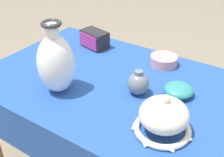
% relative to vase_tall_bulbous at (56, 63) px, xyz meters
% --- Properties ---
extents(display_table, '(1.32, 0.80, 0.71)m').
position_rel_vase_tall_bulbous_xyz_m(display_table, '(0.21, 0.17, -0.20)').
color(display_table, olive).
rests_on(display_table, ground_plane).
extents(vase_tall_bulbous, '(0.16, 0.16, 0.31)m').
position_rel_vase_tall_bulbous_xyz_m(vase_tall_bulbous, '(0.00, 0.00, 0.00)').
color(vase_tall_bulbous, white).
rests_on(vase_tall_bulbous, display_table).
extents(vase_dome_bell, '(0.21, 0.22, 0.16)m').
position_rel_vase_tall_bulbous_xyz_m(vase_dome_bell, '(0.49, 0.01, -0.07)').
color(vase_dome_bell, white).
rests_on(vase_dome_bell, display_table).
extents(mosaic_tile_box, '(0.17, 0.12, 0.09)m').
position_rel_vase_tall_bulbous_xyz_m(mosaic_tile_box, '(-0.13, 0.44, -0.09)').
color(mosaic_tile_box, '#232328').
rests_on(mosaic_tile_box, display_table).
extents(jar_round_slate, '(0.09, 0.09, 0.11)m').
position_rel_vase_tall_bulbous_xyz_m(jar_round_slate, '(0.30, 0.17, -0.09)').
color(jar_round_slate, slate).
rests_on(jar_round_slate, display_table).
extents(bowl_shallow_teal, '(0.13, 0.13, 0.05)m').
position_rel_vase_tall_bulbous_xyz_m(bowl_shallow_teal, '(0.45, 0.25, -0.11)').
color(bowl_shallow_teal, teal).
rests_on(bowl_shallow_teal, display_table).
extents(pot_squat_rose, '(0.13, 0.13, 0.05)m').
position_rel_vase_tall_bulbous_xyz_m(pot_squat_rose, '(0.29, 0.46, -0.11)').
color(pot_squat_rose, '#D19399').
rests_on(pot_squat_rose, display_table).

